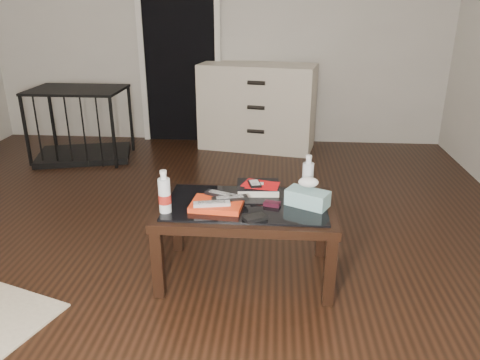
% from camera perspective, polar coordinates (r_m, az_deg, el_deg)
% --- Properties ---
extents(ground, '(5.00, 5.00, 0.00)m').
position_cam_1_polar(ground, '(3.20, -8.22, -7.75)').
color(ground, black).
rests_on(ground, ground).
extents(doorway, '(0.90, 0.08, 2.07)m').
position_cam_1_polar(doorway, '(5.32, -7.36, 15.59)').
color(doorway, black).
rests_on(doorway, ground).
extents(coffee_table, '(1.00, 0.60, 0.46)m').
position_cam_1_polar(coffee_table, '(2.67, 0.74, -4.08)').
color(coffee_table, black).
rests_on(coffee_table, ground).
extents(dresser, '(1.27, 0.71, 0.90)m').
position_cam_1_polar(dresser, '(5.07, 2.10, 8.90)').
color(dresser, beige).
rests_on(dresser, ground).
extents(pet_crate, '(1.02, 0.81, 0.71)m').
position_cam_1_polar(pet_crate, '(5.03, -18.68, 5.10)').
color(pet_crate, black).
rests_on(pet_crate, ground).
extents(magazines, '(0.30, 0.23, 0.03)m').
position_cam_1_polar(magazines, '(2.59, -2.85, -3.01)').
color(magazines, red).
rests_on(magazines, coffee_table).
extents(remote_silver, '(0.21, 0.09, 0.02)m').
position_cam_1_polar(remote_silver, '(2.55, -3.46, -2.87)').
color(remote_silver, '#B6B6BB').
rests_on(remote_silver, magazines).
extents(remote_black_front, '(0.21, 0.11, 0.02)m').
position_cam_1_polar(remote_black_front, '(2.61, -1.26, -2.22)').
color(remote_black_front, black).
rests_on(remote_black_front, magazines).
extents(remote_black_back, '(0.20, 0.12, 0.02)m').
position_cam_1_polar(remote_black_back, '(2.66, -2.25, -1.77)').
color(remote_black_back, black).
rests_on(remote_black_back, magazines).
extents(textbook, '(0.26, 0.22, 0.05)m').
position_cam_1_polar(textbook, '(2.80, 2.22, -0.94)').
color(textbook, black).
rests_on(textbook, coffee_table).
extents(dvd_mailers, '(0.22, 0.19, 0.01)m').
position_cam_1_polar(dvd_mailers, '(2.78, 2.38, -0.49)').
color(dvd_mailers, red).
rests_on(dvd_mailers, textbook).
extents(ipod, '(0.09, 0.12, 0.02)m').
position_cam_1_polar(ipod, '(2.76, 1.79, -0.44)').
color(ipod, black).
rests_on(ipod, dvd_mailers).
extents(flip_phone, '(0.10, 0.07, 0.02)m').
position_cam_1_polar(flip_phone, '(2.61, 3.93, -2.92)').
color(flip_phone, black).
rests_on(flip_phone, coffee_table).
extents(wallet, '(0.14, 0.12, 0.02)m').
position_cam_1_polar(wallet, '(2.45, 1.82, -4.62)').
color(wallet, black).
rests_on(wallet, coffee_table).
extents(water_bottle_left, '(0.07, 0.07, 0.24)m').
position_cam_1_polar(water_bottle_left, '(2.53, -9.21, -1.37)').
color(water_bottle_left, white).
rests_on(water_bottle_left, coffee_table).
extents(water_bottle_right, '(0.07, 0.07, 0.24)m').
position_cam_1_polar(water_bottle_right, '(2.76, 8.28, 0.64)').
color(water_bottle_right, white).
rests_on(water_bottle_right, coffee_table).
extents(tissue_box, '(0.26, 0.21, 0.09)m').
position_cam_1_polar(tissue_box, '(2.62, 8.23, -2.19)').
color(tissue_box, teal).
rests_on(tissue_box, coffee_table).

